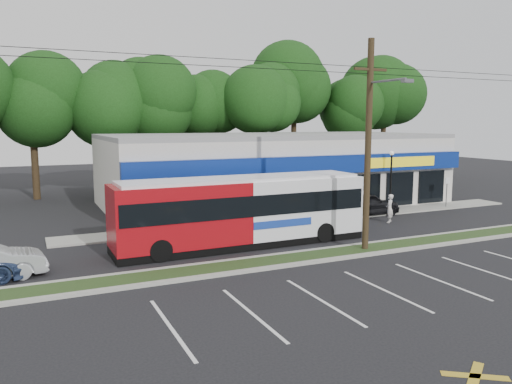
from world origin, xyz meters
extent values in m
plane|color=black|center=(0.00, 0.00, 0.00)|extent=(120.00, 120.00, 0.00)
cube|color=#223315|center=(0.00, 1.00, 0.06)|extent=(40.00, 1.60, 0.12)
cube|color=#9E9E93|center=(0.00, 0.15, 0.07)|extent=(40.00, 0.25, 0.14)
cube|color=#9E9E93|center=(0.00, 1.85, 0.07)|extent=(40.00, 0.25, 0.14)
cube|color=#9E9E93|center=(5.00, 9.00, 0.05)|extent=(32.00, 2.20, 0.10)
cube|color=beige|center=(5.50, 16.00, 2.50)|extent=(25.00, 12.00, 5.00)
cube|color=navy|center=(5.50, 9.75, 3.40)|extent=(25.00, 0.50, 1.20)
cube|color=black|center=(5.50, 9.94, 1.40)|extent=(24.00, 0.12, 2.40)
cube|color=yellow|center=(12.50, 9.48, 3.40)|extent=(6.00, 0.06, 0.70)
cube|color=gray|center=(5.50, 16.00, 5.15)|extent=(25.00, 12.00, 0.30)
cylinder|color=black|center=(3.00, 1.00, 5.00)|extent=(0.30, 0.30, 10.00)
cube|color=black|center=(3.00, 1.00, 8.60)|extent=(1.80, 0.12, 0.12)
cylinder|color=#59595E|center=(3.00, -0.20, 8.00)|extent=(0.10, 2.40, 0.10)
cube|color=#59595E|center=(3.00, -1.50, 7.90)|extent=(0.50, 0.25, 0.15)
cylinder|color=black|center=(0.00, 1.00, 8.70)|extent=(50.00, 0.02, 0.02)
cylinder|color=black|center=(0.00, 1.00, 8.40)|extent=(50.00, 0.02, 0.02)
cylinder|color=black|center=(11.00, 8.80, 2.00)|extent=(0.12, 0.12, 4.00)
sphere|color=silver|center=(11.00, 8.80, 4.10)|extent=(0.30, 0.30, 0.30)
cylinder|color=#59595E|center=(16.00, 8.60, 1.10)|extent=(0.06, 0.06, 2.20)
cube|color=white|center=(16.00, 8.55, 2.00)|extent=(0.45, 0.04, 0.45)
cylinder|color=black|center=(-11.00, 26.00, 2.86)|extent=(0.56, 0.56, 5.72)
sphere|color=black|center=(-11.00, 26.00, 8.45)|extent=(6.76, 6.76, 6.76)
cylinder|color=black|center=(-6.00, 26.00, 2.86)|extent=(0.56, 0.56, 5.72)
sphere|color=black|center=(-6.00, 26.00, 8.45)|extent=(6.76, 6.76, 6.76)
cylinder|color=black|center=(-1.00, 26.00, 2.86)|extent=(0.56, 0.56, 5.72)
sphere|color=black|center=(-1.00, 26.00, 8.45)|extent=(6.76, 6.76, 6.76)
cylinder|color=black|center=(4.00, 26.00, 2.86)|extent=(0.56, 0.56, 5.72)
sphere|color=black|center=(4.00, 26.00, 8.45)|extent=(6.76, 6.76, 6.76)
cylinder|color=black|center=(9.00, 26.00, 2.86)|extent=(0.56, 0.56, 5.72)
sphere|color=black|center=(9.00, 26.00, 8.45)|extent=(6.76, 6.76, 6.76)
cylinder|color=black|center=(14.00, 26.00, 2.86)|extent=(0.56, 0.56, 5.72)
sphere|color=black|center=(14.00, 26.00, 8.45)|extent=(6.76, 6.76, 6.76)
cylinder|color=black|center=(19.00, 26.00, 2.86)|extent=(0.56, 0.56, 5.72)
sphere|color=black|center=(19.00, 26.00, 8.45)|extent=(6.76, 6.76, 6.76)
cylinder|color=black|center=(24.00, 26.00, 2.86)|extent=(0.56, 0.56, 5.72)
sphere|color=black|center=(24.00, 26.00, 8.45)|extent=(6.76, 6.76, 6.76)
cube|color=#9B0B13|center=(-5.19, 4.46, 1.85)|extent=(6.47, 2.76, 2.95)
cube|color=white|center=(1.25, 4.54, 1.85)|extent=(6.47, 2.76, 2.95)
cube|color=black|center=(-1.97, 4.50, 0.21)|extent=(12.92, 2.78, 0.38)
cube|color=black|center=(-1.97, 4.50, 2.20)|extent=(12.66, 2.89, 1.02)
cube|color=black|center=(4.50, 4.57, 2.04)|extent=(0.09, 2.28, 1.50)
cube|color=#193899|center=(-0.35, 3.16, 1.23)|extent=(3.22, 0.07, 0.38)
cube|color=white|center=(-1.97, 4.50, 3.38)|extent=(12.27, 2.55, 0.19)
cylinder|color=black|center=(-6.47, 3.23, 0.52)|extent=(1.03, 0.31, 1.03)
cylinder|color=black|center=(-6.50, 5.67, 0.52)|extent=(1.03, 0.31, 1.03)
cylinder|color=black|center=(2.16, 3.32, 0.52)|extent=(1.03, 0.31, 1.03)
cylinder|color=black|center=(2.14, 5.77, 0.52)|extent=(1.03, 0.31, 1.03)
imported|color=black|center=(8.74, 8.50, 0.80)|extent=(4.71, 1.97, 1.59)
imported|color=silver|center=(8.63, 6.00, 0.89)|extent=(0.77, 0.74, 1.77)
imported|color=beige|center=(8.39, 8.50, 0.86)|extent=(0.96, 0.82, 1.71)
camera|label=1|loc=(-11.70, -18.15, 6.17)|focal=35.00mm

